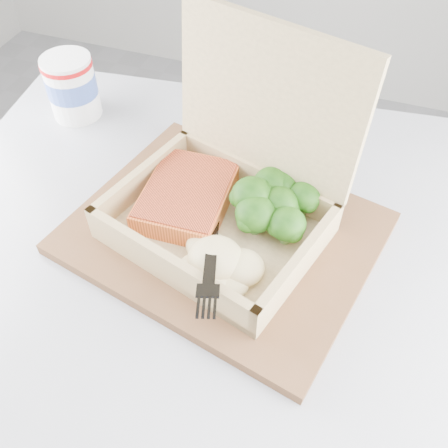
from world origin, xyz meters
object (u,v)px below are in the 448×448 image
(takeout_container, at_px, (233,185))
(paper_cup, at_px, (71,85))
(cafe_table, at_px, (197,337))
(serving_tray, at_px, (224,233))

(takeout_container, height_order, paper_cup, takeout_container)
(cafe_table, height_order, serving_tray, serving_tray)
(serving_tray, xyz_separation_m, paper_cup, (-0.29, 0.16, 0.04))
(cafe_table, bearing_deg, takeout_container, 69.81)
(cafe_table, relative_size, serving_tray, 2.28)
(serving_tray, bearing_deg, takeout_container, 82.14)
(serving_tray, height_order, paper_cup, paper_cup)
(paper_cup, bearing_deg, takeout_container, -25.09)
(paper_cup, bearing_deg, cafe_table, -37.92)
(cafe_table, relative_size, paper_cup, 8.36)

